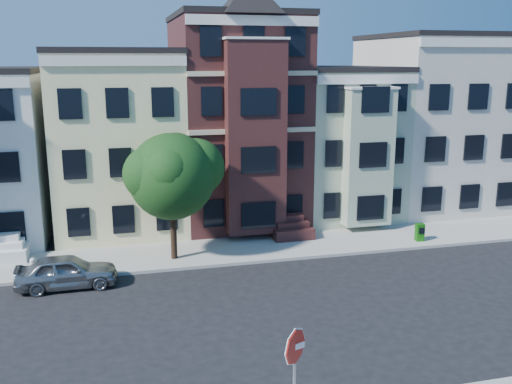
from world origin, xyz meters
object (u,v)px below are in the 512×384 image
object	(u,v)px
street_tree	(172,182)
fire_hydrant	(34,270)
newspaper_box	(420,232)
parked_car	(66,271)
stop_sign	(294,379)

from	to	relation	value
street_tree	fire_hydrant	world-z (taller)	street_tree
street_tree	newspaper_box	distance (m)	13.58
fire_hydrant	newspaper_box	bearing A→B (deg)	1.82
parked_car	stop_sign	distance (m)	13.99
newspaper_box	parked_car	bearing A→B (deg)	-167.06
street_tree	newspaper_box	xyz separation A→B (m)	(13.16, -0.46, -3.35)
stop_sign	newspaper_box	bearing A→B (deg)	30.78
parked_car	newspaper_box	distance (m)	18.14
fire_hydrant	stop_sign	bearing A→B (deg)	-59.95
newspaper_box	fire_hydrant	bearing A→B (deg)	-170.69
street_tree	newspaper_box	bearing A→B (deg)	-2.01
street_tree	stop_sign	bearing A→B (deg)	-84.39
parked_car	newspaper_box	xyz separation A→B (m)	(18.06, 1.72, -0.11)
street_tree	fire_hydrant	size ratio (longest dim) A/B	10.10
parked_car	stop_sign	bearing A→B (deg)	-153.43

